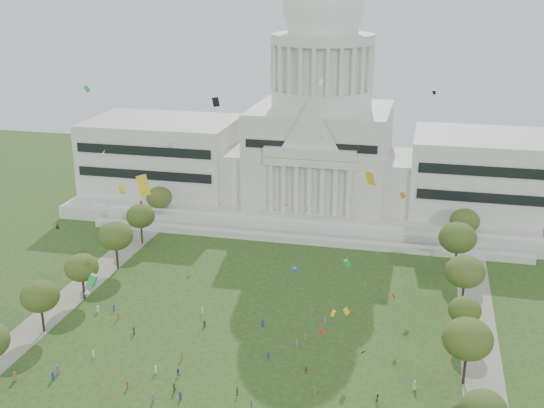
{
  "coord_description": "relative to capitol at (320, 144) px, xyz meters",
  "views": [
    {
      "loc": [
        34.41,
        -100.88,
        73.93
      ],
      "look_at": [
        0.0,
        45.0,
        24.0
      ],
      "focal_mm": 45.0,
      "sensor_mm": 36.0,
      "label": 1
    }
  ],
  "objects": [
    {
      "name": "person_8",
      "position": [
        -10.04,
        -106.1,
        -21.5
      ],
      "size": [
        0.83,
        0.58,
        1.59
      ],
      "primitive_type": "imported",
      "rotation": [
        0.0,
        0.0,
        3.28
      ],
      "color": "navy",
      "rests_on": "ground"
    },
    {
      "name": "row_tree_l_4",
      "position": [
        -44.08,
        -61.17,
        -12.9
      ],
      "size": [
        9.29,
        9.29,
        13.21
      ],
      "color": "black",
      "rests_on": "ground"
    },
    {
      "name": "row_tree_r_2",
      "position": [
        44.17,
        -96.15,
        -12.64
      ],
      "size": [
        9.55,
        9.55,
        13.58
      ],
      "color": "black",
      "rests_on": "ground"
    },
    {
      "name": "person_5",
      "position": [
        -8.72,
        -111.5,
        -21.36
      ],
      "size": [
        1.49,
        1.83,
        1.86
      ],
      "primitive_type": "imported",
      "rotation": [
        0.0,
        0.0,
        2.13
      ],
      "color": "#33723F",
      "rests_on": "ground"
    },
    {
      "name": "row_tree_l_2",
      "position": [
        -45.04,
        -96.29,
        -13.79
      ],
      "size": [
        8.42,
        8.42,
        11.97
      ],
      "color": "black",
      "rests_on": "ground"
    },
    {
      "name": "person_0",
      "position": [
        35.14,
        -100.43,
        -21.3
      ],
      "size": [
        1.1,
        1.15,
        1.99
      ],
      "primitive_type": "imported",
      "rotation": [
        0.0,
        0.0,
        5.38
      ],
      "color": "silver",
      "rests_on": "ground"
    },
    {
      "name": "row_tree_l_5",
      "position": [
        -45.22,
        -42.58,
        -13.88
      ],
      "size": [
        8.33,
        8.33,
        11.85
      ],
      "color": "black",
      "rests_on": "ground"
    },
    {
      "name": "person_4",
      "position": [
        3.04,
        -109.75,
        -21.4
      ],
      "size": [
        0.59,
        1.06,
        1.79
      ],
      "primitive_type": "imported",
      "rotation": [
        0.0,
        0.0,
        4.73
      ],
      "color": "olive",
      "rests_on": "ground"
    },
    {
      "name": "person_10",
      "position": [
        14.17,
        -99.45,
        -21.57
      ],
      "size": [
        0.68,
        0.94,
        1.44
      ],
      "primitive_type": "imported",
      "rotation": [
        0.0,
        0.0,
        1.85
      ],
      "color": "#B21E1E",
      "rests_on": "ground"
    },
    {
      "name": "row_tree_l_6",
      "position": [
        -46.87,
        -24.45,
        -14.02
      ],
      "size": [
        8.19,
        8.19,
        11.64
      ],
      "color": "black",
      "rests_on": "ground"
    },
    {
      "name": "path_left",
      "position": [
        -48.0,
        -83.59,
        -22.28
      ],
      "size": [
        8.0,
        160.0,
        0.04
      ],
      "primitive_type": "cube",
      "color": "gray",
      "rests_on": "ground"
    },
    {
      "name": "kite_swarm",
      "position": [
        2.23,
        -106.51,
        7.69
      ],
      "size": [
        94.59,
        104.08,
        53.45
      ],
      "color": "black",
      "rests_on": "ground"
    },
    {
      "name": "person_3",
      "position": [
        6.58,
        -112.85,
        -21.54
      ],
      "size": [
        0.53,
        0.99,
        1.52
      ],
      "primitive_type": "imported",
      "rotation": [
        0.0,
        0.0,
        4.68
      ],
      "color": "#4C4C51",
      "rests_on": "ground"
    },
    {
      "name": "capitol",
      "position": [
        0.0,
        0.0,
        0.0
      ],
      "size": [
        160.0,
        64.5,
        91.3
      ],
      "color": "silver",
      "rests_on": "ground"
    },
    {
      "name": "distant_crowd",
      "position": [
        -16.05,
        -99.28,
        -21.46
      ],
      "size": [
        57.49,
        39.75,
        1.94
      ],
      "color": "olive",
      "rests_on": "ground"
    },
    {
      "name": "row_tree_r_4",
      "position": [
        44.76,
        -63.55,
        -13.01
      ],
      "size": [
        9.19,
        9.19,
        13.06
      ],
      "color": "black",
      "rests_on": "ground"
    },
    {
      "name": "person_2",
      "position": [
        28.73,
        -106.18,
        -21.37
      ],
      "size": [
        1.03,
        1.02,
        1.85
      ],
      "primitive_type": "imported",
      "rotation": [
        0.0,
        0.0,
        0.78
      ],
      "color": "#33723F",
      "rests_on": "ground"
    },
    {
      "name": "ground",
      "position": [
        0.0,
        -113.59,
        -22.3
      ],
      "size": [
        400.0,
        400.0,
        0.0
      ],
      "primitive_type": "plane",
      "color": "#294519",
      "rests_on": "ground"
    },
    {
      "name": "row_tree_r_6",
      "position": [
        45.96,
        -25.46,
        -13.79
      ],
      "size": [
        8.42,
        8.42,
        11.97
      ],
      "color": "black",
      "rests_on": "ground"
    },
    {
      "name": "row_tree_r_5",
      "position": [
        43.49,
        -43.4,
        -12.37
      ],
      "size": [
        9.82,
        9.82,
        13.96
      ],
      "color": "black",
      "rests_on": "ground"
    },
    {
      "name": "path_right",
      "position": [
        48.0,
        -83.59,
        -22.28
      ],
      "size": [
        8.0,
        160.0,
        0.04
      ],
      "primitive_type": "cube",
      "color": "gray",
      "rests_on": "ground"
    },
    {
      "name": "row_tree_r_3",
      "position": [
        44.4,
        -79.1,
        -15.21
      ],
      "size": [
        7.01,
        7.01,
        9.98
      ],
      "color": "black",
      "rests_on": "ground"
    },
    {
      "name": "row_tree_l_3",
      "position": [
        -44.09,
        -79.67,
        -14.09
      ],
      "size": [
        8.12,
        8.12,
        11.55
      ],
      "color": "black",
      "rests_on": "ground"
    }
  ]
}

